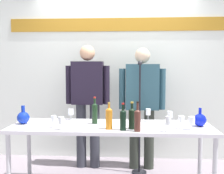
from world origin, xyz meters
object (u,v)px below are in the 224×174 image
wine_bottle_3 (132,117)px  wine_glass_left_2 (61,121)px  presenter_right (142,99)px  wine_glass_right_4 (192,121)px  wine_bottle_2 (95,112)px  decanter_blue_right (200,120)px  wine_glass_left_1 (71,112)px  wine_glass_right_3 (181,119)px  wine_bottle_0 (137,119)px  display_table (111,130)px  wine_glass_right_0 (170,115)px  presenter_left (88,97)px  wine_glass_right_2 (168,121)px  microphone_stand (139,136)px  decanter_blue_left (23,117)px  wine_glass_right_1 (148,112)px  wine_glass_left_0 (54,119)px  wine_bottle_1 (123,119)px  wine_bottle_4 (109,118)px

wine_bottle_3 → wine_glass_left_2: wine_bottle_3 is taller
presenter_right → wine_glass_right_4: (0.49, -0.92, -0.11)m
wine_glass_right_4 → wine_bottle_2: bearing=166.5°
decanter_blue_right → wine_bottle_3: (-0.77, -0.17, 0.05)m
wine_glass_left_1 → wine_glass_left_2: 0.53m
presenter_right → wine_glass_right_3: presenter_right is taller
wine_glass_left_2 → wine_bottle_0: bearing=-1.5°
display_table → wine_glass_right_0: size_ratio=14.66×
presenter_left → wine_glass_right_2: size_ratio=10.66×
presenter_right → microphone_stand: 0.52m
decanter_blue_left → wine_glass_left_2: size_ratio=1.56×
wine_glass_left_1 → wine_glass_left_2: size_ratio=1.00×
decanter_blue_right → wine_glass_right_2: (-0.40, -0.29, 0.04)m
display_table → wine_glass_right_0: bearing=7.2°
decanter_blue_right → wine_bottle_2: (-1.20, 0.07, 0.06)m
wine_glass_right_1 → wine_glass_right_4: size_ratio=1.10×
decanter_blue_right → presenter_left: 1.58m
wine_glass_left_0 → wine_glass_left_1: 0.46m
wine_bottle_1 → wine_bottle_3: wine_bottle_3 is taller
decanter_blue_left → wine_bottle_4: (1.03, -0.19, 0.05)m
decanter_blue_left → wine_bottle_1: size_ratio=0.74×
presenter_left → wine_bottle_4: bearing=-67.9°
wine_glass_right_4 → wine_glass_right_1: bearing=136.8°
wine_glass_right_1 → wine_glass_right_2: bearing=-71.4°
wine_glass_left_2 → wine_glass_right_0: bearing=15.8°
presenter_left → wine_glass_right_0: bearing=-31.3°
decanter_blue_right → wine_glass_right_1: decanter_blue_right is taller
decanter_blue_left → wine_bottle_3: 1.29m
presenter_left → presenter_right: presenter_left is taller
wine_glass_left_0 → wine_glass_left_2: bearing=-36.1°
wine_bottle_0 → wine_bottle_3: wine_bottle_0 is taller
wine_bottle_4 → wine_glass_right_3: 0.78m
wine_glass_right_2 → wine_bottle_3: bearing=162.4°
presenter_right → microphone_stand: size_ratio=1.12×
wine_glass_left_2 → wine_glass_right_0: (1.20, 0.34, 0.01)m
wine_glass_right_1 → wine_glass_left_1: bearing=177.0°
wine_glass_left_1 → wine_glass_right_4: size_ratio=0.95×
wine_bottle_3 → wine_glass_left_2: (-0.76, -0.09, -0.03)m
decanter_blue_right → microphone_stand: bearing=141.0°
presenter_right → wine_bottle_4: bearing=-113.2°
wine_glass_left_1 → display_table: bearing=-27.5°
wine_glass_right_0 → wine_glass_right_3: wine_glass_right_0 is taller
wine_glass_left_2 → wine_glass_right_1: 1.07m
wine_bottle_0 → wine_glass_right_3: 0.50m
display_table → wine_bottle_0: (0.29, -0.27, 0.19)m
presenter_right → wine_glass_right_4: size_ratio=11.69×
wine_bottle_0 → wine_bottle_2: (-0.49, 0.35, 0.01)m
display_table → wine_glass_right_4: size_ratio=15.78×
presenter_left → wine_bottle_4: presenter_left is taller
presenter_left → wine_glass_left_1: size_ratio=12.54×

